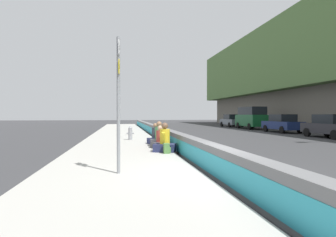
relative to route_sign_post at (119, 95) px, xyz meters
name	(u,v)px	position (x,y,z in m)	size (l,w,h in m)	color
ground_plane	(220,178)	(-0.41, -2.65, -2.21)	(160.00, 160.00, 0.00)	#353538
sidewalk_strip	(118,179)	(-0.41, 0.00, -2.14)	(80.00, 4.40, 0.14)	#A8A59E
jersey_barrier	(220,162)	(-0.41, -2.64, -1.79)	(76.00, 0.45, 0.85)	slate
route_sign_post	(119,95)	(0.00, 0.00, 0.00)	(0.44, 0.09, 3.60)	gray
fire_hydrant	(130,132)	(10.16, -0.60, -1.62)	(0.26, 0.46, 0.88)	gray
seated_person_foreground	(165,143)	(4.24, -1.87, -1.69)	(0.99, 1.07, 1.21)	#23284C
seated_person_middle	(160,141)	(5.56, -1.84, -1.74)	(0.79, 0.87, 1.05)	#424247
seated_person_rear	(159,138)	(6.49, -1.92, -1.69)	(0.81, 0.93, 1.21)	#424247
seated_person_far	(155,137)	(7.58, -1.85, -1.73)	(0.78, 0.88, 1.09)	#23284C
backpack	(167,149)	(3.67, -1.85, -1.88)	(0.32, 0.28, 0.40)	#4C7A3D
parked_car_third	(331,126)	(10.98, -14.99, -1.35)	(4.52, 1.99, 1.71)	#28282D
parked_car_fourth	(282,123)	(17.36, -14.96, -1.35)	(4.53, 2.01, 1.71)	navy
parked_car_midline	(251,117)	(23.90, -14.97, -0.86)	(5.13, 2.17, 2.56)	#145128
parked_car_far	(232,121)	(29.76, -14.88, -1.35)	(4.52, 1.99, 1.71)	slate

